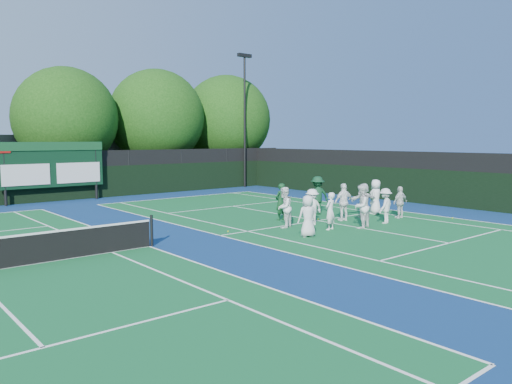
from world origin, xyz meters
TOP-DOWN VIEW (x-y plane):
  - ground at (0.00, 0.00)m, footprint 120.00×120.00m
  - court_apron at (-6.00, 1.00)m, footprint 34.00×32.00m
  - near_court at (0.00, 1.00)m, footprint 11.05×23.85m
  - back_fence at (-6.00, 16.00)m, footprint 34.00×0.08m
  - divider_fence_right at (9.00, 1.00)m, footprint 0.08×32.00m
  - scoreboard at (-7.01, 15.59)m, footprint 6.00×0.21m
  - clubhouse at (-2.00, 24.00)m, footprint 18.00×6.00m
  - light_pole_right at (7.50, 15.70)m, footprint 1.20×0.30m
  - tree_c at (-4.60, 19.58)m, footprint 6.80×6.80m
  - tree_d at (2.17, 19.58)m, footprint 7.17×7.17m
  - tree_e at (8.74, 19.58)m, footprint 7.34×7.34m
  - tennis_ball_1 at (0.25, 1.20)m, footprint 0.07×0.07m
  - tennis_ball_2 at (5.30, -2.62)m, footprint 0.07×0.07m
  - tennis_ball_3 at (-4.79, 1.41)m, footprint 0.07×0.07m
  - tennis_ball_4 at (-0.49, 1.73)m, footprint 0.07×0.07m
  - player_front_0 at (-3.04, -1.30)m, footprint 0.90×0.73m
  - player_front_1 at (-1.28, -0.87)m, footprint 0.64×0.50m
  - player_front_2 at (0.01, -1.43)m, footprint 1.01×0.85m
  - player_front_3 at (1.78, -1.36)m, footprint 1.12×0.81m
  - player_front_4 at (3.54, -0.94)m, footprint 0.92×0.46m
  - player_back_0 at (-2.38, 0.71)m, footprint 1.03×0.93m
  - player_back_1 at (-1.03, 0.39)m, footprint 1.04×0.63m
  - player_back_2 at (0.91, 0.25)m, footprint 1.08×0.63m
  - player_back_3 at (2.53, 0.39)m, footprint 1.58×0.91m
  - player_back_4 at (3.72, 0.60)m, footprint 0.98×0.79m
  - coach_left at (-1.19, 2.21)m, footprint 0.66×0.47m
  - coach_right at (1.35, 2.30)m, footprint 1.38×1.04m

SIDE VIEW (x-z plane):
  - ground at x=0.00m, z-range 0.00..0.00m
  - court_apron at x=-6.00m, z-range 0.00..0.01m
  - near_court at x=0.00m, z-range 0.01..0.01m
  - tennis_ball_1 at x=0.25m, z-range 0.00..0.07m
  - tennis_ball_2 at x=5.30m, z-range 0.00..0.07m
  - tennis_ball_3 at x=-4.79m, z-range 0.00..0.07m
  - tennis_ball_4 at x=-0.49m, z-range 0.00..0.07m
  - player_front_4 at x=3.54m, z-range 0.00..1.51m
  - player_front_1 at x=-1.28m, z-range 0.00..1.55m
  - player_front_3 at x=1.78m, z-range 0.00..1.56m
  - player_back_1 at x=-1.03m, z-range 0.00..1.58m
  - player_front_0 at x=-3.04m, z-range 0.00..1.60m
  - player_back_3 at x=2.53m, z-range 0.00..1.63m
  - coach_left at x=-1.19m, z-range 0.00..1.71m
  - player_back_0 at x=-2.38m, z-range 0.00..1.72m
  - player_back_2 at x=0.91m, z-range 0.00..1.72m
  - player_back_4 at x=3.72m, z-range 0.00..1.73m
  - player_front_2 at x=0.01m, z-range 0.00..1.83m
  - coach_right at x=1.35m, z-range 0.00..1.90m
  - back_fence at x=-6.00m, z-range -0.14..2.86m
  - divider_fence_right at x=9.00m, z-range -0.14..2.86m
  - clubhouse at x=-2.00m, z-range 0.00..4.00m
  - scoreboard at x=-7.01m, z-range 0.42..3.97m
  - tree_c at x=-4.60m, z-range 0.67..9.16m
  - tree_e at x=8.74m, z-range 0.64..9.64m
  - tree_d at x=2.17m, z-range 0.69..9.61m
  - light_pole_right at x=7.50m, z-range 1.24..11.36m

